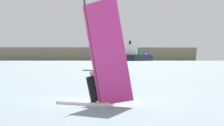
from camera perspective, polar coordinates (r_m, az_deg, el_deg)
The scene contains 4 objects.
ground_plane at distance 17.04m, azimuth -2.34°, elevation -5.44°, with size 4000.00×4000.00×0.00m, color gray.
windsurfer at distance 15.58m, azimuth -2.12°, elevation -1.60°, with size 2.96×1.96×4.50m.
cargo_ship at distance 730.68m, azimuth 3.62°, elevation 0.95°, with size 76.61×160.01×33.63m.
distant_headland at distance 1177.54m, azimuth -5.01°, elevation 1.14°, with size 1094.68×384.50×32.27m, color #756B56.
Camera 1 is at (-0.22, -16.95, 1.74)m, focal length 65.04 mm.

